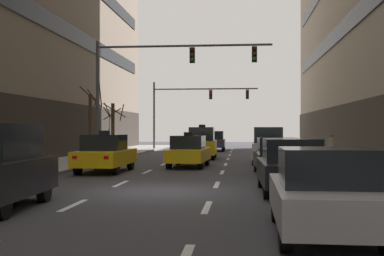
# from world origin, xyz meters

# --- Properties ---
(ground_plane) EXTENTS (120.00, 120.00, 0.00)m
(ground_plane) POSITION_xyz_m (0.00, 0.00, 0.00)
(ground_plane) COLOR #38383D
(lane_stripe_l1_s3) EXTENTS (0.16, 2.00, 0.01)m
(lane_stripe_l1_s3) POSITION_xyz_m (-1.68, -3.00, 0.00)
(lane_stripe_l1_s3) COLOR silver
(lane_stripe_l1_s3) RESTS_ON ground
(lane_stripe_l1_s4) EXTENTS (0.16, 2.00, 0.01)m
(lane_stripe_l1_s4) POSITION_xyz_m (-1.68, 2.00, 0.00)
(lane_stripe_l1_s4) COLOR silver
(lane_stripe_l1_s4) RESTS_ON ground
(lane_stripe_l1_s5) EXTENTS (0.16, 2.00, 0.01)m
(lane_stripe_l1_s5) POSITION_xyz_m (-1.68, 7.00, 0.00)
(lane_stripe_l1_s5) COLOR silver
(lane_stripe_l1_s5) RESTS_ON ground
(lane_stripe_l1_s6) EXTENTS (0.16, 2.00, 0.01)m
(lane_stripe_l1_s6) POSITION_xyz_m (-1.68, 12.00, 0.00)
(lane_stripe_l1_s6) COLOR silver
(lane_stripe_l1_s6) RESTS_ON ground
(lane_stripe_l1_s7) EXTENTS (0.16, 2.00, 0.01)m
(lane_stripe_l1_s7) POSITION_xyz_m (-1.68, 17.00, 0.00)
(lane_stripe_l1_s7) COLOR silver
(lane_stripe_l1_s7) RESTS_ON ground
(lane_stripe_l1_s8) EXTENTS (0.16, 2.00, 0.01)m
(lane_stripe_l1_s8) POSITION_xyz_m (-1.68, 22.00, 0.00)
(lane_stripe_l1_s8) COLOR silver
(lane_stripe_l1_s8) RESTS_ON ground
(lane_stripe_l1_s9) EXTENTS (0.16, 2.00, 0.01)m
(lane_stripe_l1_s9) POSITION_xyz_m (-1.68, 27.00, 0.00)
(lane_stripe_l1_s9) COLOR silver
(lane_stripe_l1_s9) RESTS_ON ground
(lane_stripe_l1_s10) EXTENTS (0.16, 2.00, 0.01)m
(lane_stripe_l1_s10) POSITION_xyz_m (-1.68, 32.00, 0.00)
(lane_stripe_l1_s10) COLOR silver
(lane_stripe_l1_s10) RESTS_ON ground
(lane_stripe_l2_s3) EXTENTS (0.16, 2.00, 0.01)m
(lane_stripe_l2_s3) POSITION_xyz_m (1.68, -3.00, 0.00)
(lane_stripe_l2_s3) COLOR silver
(lane_stripe_l2_s3) RESTS_ON ground
(lane_stripe_l2_s4) EXTENTS (0.16, 2.00, 0.01)m
(lane_stripe_l2_s4) POSITION_xyz_m (1.68, 2.00, 0.00)
(lane_stripe_l2_s4) COLOR silver
(lane_stripe_l2_s4) RESTS_ON ground
(lane_stripe_l2_s5) EXTENTS (0.16, 2.00, 0.01)m
(lane_stripe_l2_s5) POSITION_xyz_m (1.68, 7.00, 0.00)
(lane_stripe_l2_s5) COLOR silver
(lane_stripe_l2_s5) RESTS_ON ground
(lane_stripe_l2_s6) EXTENTS (0.16, 2.00, 0.01)m
(lane_stripe_l2_s6) POSITION_xyz_m (1.68, 12.00, 0.00)
(lane_stripe_l2_s6) COLOR silver
(lane_stripe_l2_s6) RESTS_ON ground
(lane_stripe_l2_s7) EXTENTS (0.16, 2.00, 0.01)m
(lane_stripe_l2_s7) POSITION_xyz_m (1.68, 17.00, 0.00)
(lane_stripe_l2_s7) COLOR silver
(lane_stripe_l2_s7) RESTS_ON ground
(lane_stripe_l2_s8) EXTENTS (0.16, 2.00, 0.01)m
(lane_stripe_l2_s8) POSITION_xyz_m (1.68, 22.00, 0.00)
(lane_stripe_l2_s8) COLOR silver
(lane_stripe_l2_s8) RESTS_ON ground
(lane_stripe_l2_s9) EXTENTS (0.16, 2.00, 0.01)m
(lane_stripe_l2_s9) POSITION_xyz_m (1.68, 27.00, 0.00)
(lane_stripe_l2_s9) COLOR silver
(lane_stripe_l2_s9) RESTS_ON ground
(lane_stripe_l2_s10) EXTENTS (0.16, 2.00, 0.01)m
(lane_stripe_l2_s10) POSITION_xyz_m (1.68, 32.00, 0.00)
(lane_stripe_l2_s10) COLOR silver
(lane_stripe_l2_s10) RESTS_ON ground
(taxi_driving_0) EXTENTS (1.82, 4.22, 2.21)m
(taxi_driving_0) POSITION_xyz_m (0.02, 17.02, 1.01)
(taxi_driving_0) COLOR black
(taxi_driving_0) RESTS_ON ground
(taxi_driving_1) EXTENTS (1.91, 4.47, 1.85)m
(taxi_driving_1) POSITION_xyz_m (-3.48, 6.54, 0.82)
(taxi_driving_1) COLOR black
(taxi_driving_1) RESTS_ON ground
(taxi_driving_3) EXTENTS (1.97, 4.31, 1.76)m
(taxi_driving_3) POSITION_xyz_m (-0.11, 9.85, 0.78)
(taxi_driving_3) COLOR black
(taxi_driving_3) RESTS_ON ground
(car_driving_4) EXTENTS (1.99, 4.66, 1.74)m
(car_driving_4) POSITION_xyz_m (0.13, 28.78, 0.86)
(car_driving_4) COLOR black
(car_driving_4) RESTS_ON ground
(car_parked_0) EXTENTS (1.82, 4.23, 1.58)m
(car_parked_0) POSITION_xyz_m (3.99, -6.11, 0.78)
(car_parked_0) COLOR black
(car_parked_0) RESTS_ON ground
(car_parked_1) EXTENTS (1.90, 4.37, 1.63)m
(car_parked_1) POSITION_xyz_m (3.99, -0.09, 0.80)
(car_parked_1) COLOR black
(car_parked_1) RESTS_ON ground
(car_parked_2) EXTENTS (1.86, 4.21, 1.56)m
(car_parked_2) POSITION_xyz_m (3.99, 6.12, 0.77)
(car_parked_2) COLOR black
(car_parked_2) RESTS_ON ground
(car_parked_3) EXTENTS (1.84, 4.21, 2.02)m
(car_parked_3) POSITION_xyz_m (3.99, 12.83, 1.00)
(car_parked_3) COLOR black
(car_parked_3) RESTS_ON ground
(traffic_signal_0) EXTENTS (9.73, 0.35, 6.68)m
(traffic_signal_0) POSITION_xyz_m (-2.10, 12.03, 5.02)
(traffic_signal_0) COLOR #4C4C51
(traffic_signal_0) RESTS_ON sidewalk_left
(traffic_signal_1) EXTENTS (9.56, 0.35, 6.09)m
(traffic_signal_1) POSITION_xyz_m (-2.03, 30.32, 4.43)
(traffic_signal_1) COLOR #4C4C51
(traffic_signal_1) RESTS_ON sidewalk_left
(street_tree_0) EXTENTS (1.22, 1.44, 4.65)m
(street_tree_0) POSITION_xyz_m (-6.55, 14.47, 2.35)
(street_tree_0) COLOR #4C3823
(street_tree_0) RESTS_ON sidewalk_left
(street_tree_1) EXTENTS (1.87, 1.96, 3.66)m
(street_tree_1) POSITION_xyz_m (-6.60, 19.87, 2.12)
(street_tree_1) COLOR #4C3823
(street_tree_1) RESTS_ON sidewalk_left
(pedestrian_0) EXTENTS (0.44, 0.37, 1.54)m
(pedestrian_0) POSITION_xyz_m (7.48, 13.09, 1.02)
(pedestrian_0) COLOR brown
(pedestrian_0) RESTS_ON sidewalk_right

